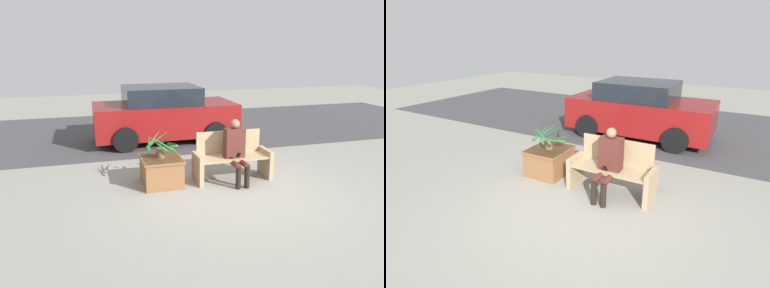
% 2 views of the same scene
% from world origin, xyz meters
% --- Properties ---
extents(ground_plane, '(30.00, 30.00, 0.00)m').
position_xyz_m(ground_plane, '(0.00, 0.00, 0.00)').
color(ground_plane, gray).
extents(road_surface, '(20.00, 6.00, 0.01)m').
position_xyz_m(road_surface, '(0.00, 5.69, 0.00)').
color(road_surface, '#424244').
rests_on(road_surface, ground_plane).
extents(bench, '(1.57, 0.56, 0.97)m').
position_xyz_m(bench, '(0.19, 0.81, 0.44)').
color(bench, tan).
rests_on(bench, ground_plane).
extents(person_seated, '(0.40, 0.63, 1.27)m').
position_xyz_m(person_seated, '(0.20, 0.61, 0.70)').
color(person_seated, '#51231E').
rests_on(person_seated, ground_plane).
extents(planter_box, '(0.79, 0.87, 0.55)m').
position_xyz_m(planter_box, '(-1.26, 0.88, 0.30)').
color(planter_box, brown).
rests_on(planter_box, ground_plane).
extents(potted_plant, '(0.67, 0.67, 0.53)m').
position_xyz_m(potted_plant, '(-1.24, 0.89, 0.81)').
color(potted_plant, brown).
rests_on(potted_plant, planter_box).
extents(parked_car, '(3.93, 1.98, 1.56)m').
position_xyz_m(parked_car, '(-0.48, 4.26, 0.77)').
color(parked_car, maroon).
rests_on(parked_car, ground_plane).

